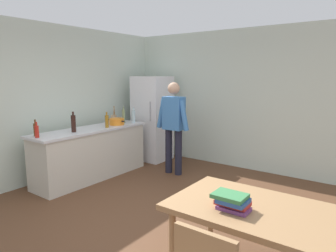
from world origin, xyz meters
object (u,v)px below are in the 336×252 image
(utensil_jar, at_px, (114,118))
(bottle_oil_amber, at_px, (107,121))
(bottle_sauce_red, at_px, (37,131))
(bottle_wine_dark, at_px, (73,123))
(bottle_beer_brown, at_px, (36,129))
(book_stack, at_px, (232,201))
(dining_table, at_px, (255,216))
(person, at_px, (173,122))
(bottle_vinegar_tall, at_px, (124,116))
(bottle_water_clear, at_px, (134,116))
(refrigerator, at_px, (152,118))
(cooking_pot, at_px, (117,122))

(utensil_jar, bearing_deg, bottle_oil_amber, -54.57)
(bottle_sauce_red, height_order, bottle_wine_dark, bottle_wine_dark)
(utensil_jar, distance_m, bottle_sauce_red, 1.77)
(bottle_beer_brown, bearing_deg, bottle_wine_dark, 71.10)
(bottle_oil_amber, distance_m, book_stack, 3.44)
(utensil_jar, bearing_deg, bottle_sauce_red, -83.66)
(dining_table, bearing_deg, bottle_beer_brown, 177.58)
(person, xyz_separation_m, bottle_vinegar_tall, (-1.01, -0.26, 0.06))
(person, bearing_deg, bottle_wine_dark, -124.40)
(dining_table, height_order, bottle_water_clear, bottle_water_clear)
(bottle_sauce_red, relative_size, bottle_water_clear, 0.80)
(refrigerator, bearing_deg, person, -30.23)
(utensil_jar, xyz_separation_m, bottle_sauce_red, (0.20, -1.76, 0.02))
(cooking_pot, xyz_separation_m, bottle_oil_amber, (0.08, -0.32, 0.06))
(dining_table, xyz_separation_m, bottle_oil_amber, (-3.23, 1.34, 0.34))
(bottle_oil_amber, bearing_deg, dining_table, -22.44)
(bottle_water_clear, height_order, bottle_beer_brown, bottle_water_clear)
(bottle_oil_amber, distance_m, bottle_vinegar_tall, 0.57)
(bottle_sauce_red, bearing_deg, dining_table, -1.65)
(bottle_water_clear, xyz_separation_m, book_stack, (3.09, -2.20, -0.21))
(bottle_wine_dark, height_order, book_stack, bottle_wine_dark)
(dining_table, xyz_separation_m, book_stack, (-0.14, -0.16, 0.15))
(book_stack, bearing_deg, cooking_pot, 150.22)
(person, bearing_deg, bottle_beer_brown, -120.54)
(dining_table, height_order, cooking_pot, cooking_pot)
(utensil_jar, distance_m, book_stack, 4.01)
(book_stack, bearing_deg, bottle_vinegar_tall, 147.51)
(bottle_oil_amber, relative_size, bottle_water_clear, 0.93)
(book_stack, bearing_deg, person, 133.76)
(bottle_wine_dark, xyz_separation_m, bottle_beer_brown, (-0.19, -0.55, -0.04))
(bottle_wine_dark, distance_m, bottle_beer_brown, 0.59)
(bottle_sauce_red, height_order, bottle_water_clear, bottle_water_clear)
(refrigerator, height_order, bottle_beer_brown, refrigerator)
(bottle_oil_amber, bearing_deg, bottle_vinegar_tall, 102.86)
(refrigerator, xyz_separation_m, dining_table, (3.30, -2.70, -0.23))
(cooking_pot, xyz_separation_m, bottle_wine_dark, (-0.02, -0.95, 0.09))
(utensil_jar, distance_m, bottle_beer_brown, 1.71)
(dining_table, height_order, bottle_vinegar_tall, bottle_vinegar_tall)
(refrigerator, bearing_deg, dining_table, -39.29)
(bottle_beer_brown, height_order, book_stack, bottle_beer_brown)
(person, height_order, cooking_pot, person)
(bottle_oil_amber, bearing_deg, bottle_water_clear, 89.85)
(utensil_jar, bearing_deg, bottle_vinegar_tall, 7.92)
(person, bearing_deg, cooking_pot, -153.14)
(refrigerator, bearing_deg, bottle_oil_amber, -87.27)
(dining_table, height_order, utensil_jar, utensil_jar)
(person, height_order, bottle_water_clear, person)
(utensil_jar, relative_size, bottle_water_clear, 1.07)
(dining_table, relative_size, book_stack, 4.77)
(utensil_jar, relative_size, bottle_beer_brown, 1.23)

